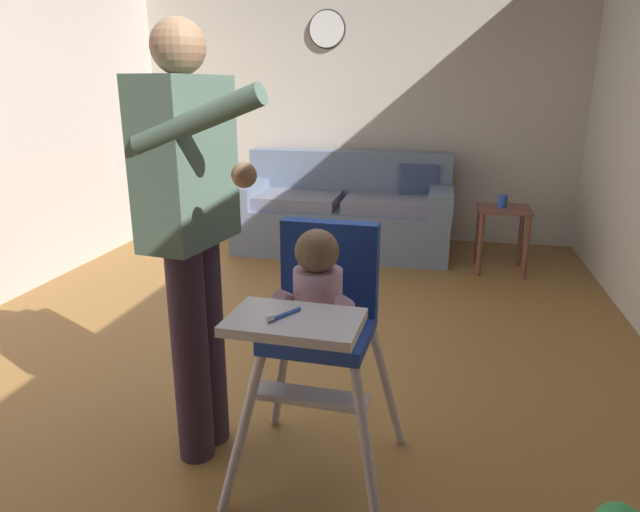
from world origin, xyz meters
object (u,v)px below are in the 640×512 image
couch (345,213)px  wall_clock (327,29)px  side_table (503,225)px  adult_standing (192,226)px  high_chair (319,308)px  sippy_cup (503,201)px

couch → wall_clock: 1.69m
side_table → adult_standing: bearing=-117.4°
adult_standing → couch: bearing=97.2°
high_chair → sippy_cup: bearing=164.9°
side_table → sippy_cup: (-0.02, 0.00, 0.19)m
high_chair → adult_standing: adult_standing is taller
wall_clock → sippy_cup: bearing=-28.4°
adult_standing → side_table: bearing=70.8°
sippy_cup → wall_clock: size_ratio=0.29×
couch → high_chair: size_ratio=1.93×
wall_clock → couch: bearing=-60.5°
couch → wall_clock: size_ratio=5.57×
side_table → sippy_cup: size_ratio=5.20×
adult_standing → side_table: 3.06m
couch → adult_standing: 3.11m
couch → adult_standing: adult_standing is taller
couch → wall_clock: (-0.27, 0.48, 1.60)m
sippy_cup → couch: bearing=163.8°
couch → wall_clock: wall_clock is taller
wall_clock → high_chair: bearing=-78.8°
side_table → wall_clock: wall_clock is taller
adult_standing → wall_clock: bearing=101.7°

